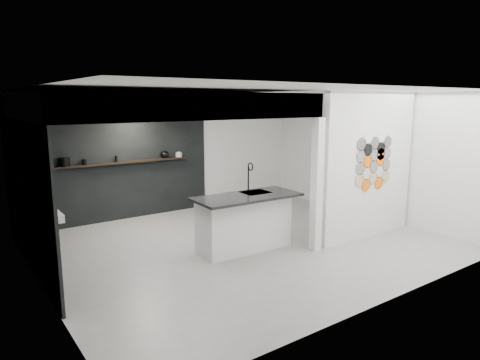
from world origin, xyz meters
name	(u,v)px	position (x,y,z in m)	size (l,w,h in m)	color
floor	(245,243)	(0.00, 0.00, -0.01)	(7.00, 6.00, 0.01)	gray
partition_panel	(369,166)	(2.23, -1.00, 1.40)	(2.45, 0.15, 2.80)	silver
bay_clad_back	(118,168)	(-1.30, 2.97, 1.18)	(4.40, 0.04, 2.35)	black
bay_clad_left	(26,196)	(-3.47, 1.00, 1.18)	(0.04, 4.00, 2.35)	black
bulkhead	(153,105)	(-1.30, 1.00, 2.55)	(4.40, 4.00, 0.40)	silver
corner_column	(317,185)	(0.82, -1.00, 1.18)	(0.16, 0.16, 2.35)	silver
fascia_beam	(210,106)	(-1.30, -0.92, 2.55)	(4.40, 0.16, 0.40)	silver
wall_basin	(47,217)	(-3.24, 0.80, 0.85)	(0.40, 0.60, 0.12)	silver
display_shelf	(124,162)	(-1.20, 2.87, 1.30)	(3.00, 0.15, 0.04)	black
kitchen_island	(244,221)	(-0.20, -0.25, 0.52)	(1.92, 0.90, 1.53)	silver
stockpot	(64,162)	(-2.44, 2.87, 1.41)	(0.22, 0.22, 0.18)	black
kettle	(165,154)	(-0.22, 2.87, 1.41)	(0.20, 0.20, 0.17)	black
glass_bowl	(179,155)	(0.15, 2.87, 1.37)	(0.15, 0.15, 0.11)	gray
glass_vase	(179,154)	(0.15, 2.87, 1.38)	(0.09, 0.09, 0.12)	gray
bottle_dark	(116,159)	(-1.37, 2.87, 1.39)	(0.05, 0.05, 0.14)	black
utensil_cup	(84,162)	(-2.05, 2.87, 1.38)	(0.09, 0.09, 0.11)	black
hex_tile_cluster	(374,161)	(2.26, -1.09, 1.50)	(1.04, 0.02, 1.16)	tan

